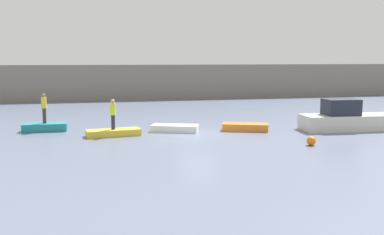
{
  "coord_description": "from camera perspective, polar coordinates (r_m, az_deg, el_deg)",
  "views": [
    {
      "loc": [
        -5.92,
        -24.67,
        4.47
      ],
      "look_at": [
        0.42,
        3.64,
        0.53
      ],
      "focal_mm": 40.57,
      "sensor_mm": 36.0,
      "label": 1
    }
  ],
  "objects": [
    {
      "name": "rowboat_white",
      "position": [
        26.84,
        -2.27,
        -1.41
      ],
      "size": [
        3.06,
        2.07,
        0.42
      ],
      "primitive_type": "cube",
      "rotation": [
        0.0,
        0.0,
        -0.37
      ],
      "color": "white",
      "rests_on": "ground_plane"
    },
    {
      "name": "mooring_buoy",
      "position": [
        23.37,
        15.41,
        -2.98
      ],
      "size": [
        0.48,
        0.48,
        0.48
      ],
      "primitive_type": "sphere",
      "color": "orange",
      "rests_on": "ground_plane"
    },
    {
      "name": "motorboat",
      "position": [
        29.14,
        20.0,
        -0.22
      ],
      "size": [
        6.5,
        2.47,
        1.97
      ],
      "color": "beige",
      "rests_on": "ground_plane"
    },
    {
      "name": "embankment_wall",
      "position": [
        48.2,
        -5.56,
        4.65
      ],
      "size": [
        80.0,
        1.2,
        3.84
      ],
      "primitive_type": "cube",
      "color": "gray",
      "rests_on": "ground_plane"
    },
    {
      "name": "rowboat_teal",
      "position": [
        28.49,
        -18.77,
        -1.21
      ],
      "size": [
        2.64,
        1.11,
        0.49
      ],
      "primitive_type": "cube",
      "rotation": [
        0.0,
        0.0,
        -0.01
      ],
      "color": "teal",
      "rests_on": "ground_plane"
    },
    {
      "name": "person_yellow_shirt",
      "position": [
        28.33,
        -18.88,
        1.34
      ],
      "size": [
        0.32,
        0.32,
        1.85
      ],
      "color": "#38332D",
      "rests_on": "rowboat_teal"
    },
    {
      "name": "rowboat_yellow",
      "position": [
        25.72,
        -10.29,
        -1.97
      ],
      "size": [
        3.22,
        1.46,
        0.39
      ],
      "primitive_type": "cube",
      "rotation": [
        0.0,
        0.0,
        0.14
      ],
      "color": "gold",
      "rests_on": "ground_plane"
    },
    {
      "name": "rowboat_orange",
      "position": [
        27.32,
        7.01,
        -1.27
      ],
      "size": [
        3.0,
        1.98,
        0.45
      ],
      "primitive_type": "cube",
      "rotation": [
        0.0,
        0.0,
        -0.36
      ],
      "color": "orange",
      "rests_on": "ground_plane"
    },
    {
      "name": "ground_plane",
      "position": [
        25.76,
        0.86,
        -2.27
      ],
      "size": [
        120.0,
        120.0,
        0.0
      ],
      "primitive_type": "plane",
      "color": "slate"
    },
    {
      "name": "person_hiviz_shirt",
      "position": [
        25.55,
        -10.36,
        0.64
      ],
      "size": [
        0.32,
        0.32,
        1.77
      ],
      "color": "#232838",
      "rests_on": "rowboat_yellow"
    }
  ]
}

